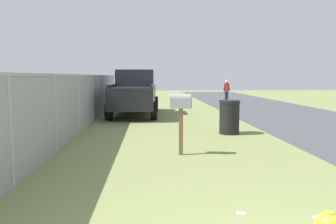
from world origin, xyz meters
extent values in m
cylinder|color=yellow|center=(0.74, -0.33, 0.57)|extent=(0.08, 0.08, 0.08)
cube|color=brown|center=(5.46, 0.52, 0.53)|extent=(0.09, 0.09, 1.07)
cube|color=gray|center=(5.46, 0.52, 1.18)|extent=(0.30, 0.51, 0.22)
cylinder|color=gray|center=(5.46, 0.52, 1.29)|extent=(0.30, 0.51, 0.20)
cube|color=red|center=(5.57, 0.52, 1.25)|extent=(0.02, 0.04, 0.18)
cube|color=black|center=(13.34, 1.91, 0.88)|extent=(5.35, 2.03, 0.90)
cube|color=black|center=(13.97, 1.89, 1.71)|extent=(1.86, 1.75, 0.76)
cube|color=black|center=(13.97, 1.89, 1.71)|extent=(1.81, 1.79, 0.53)
cube|color=black|center=(12.21, 2.80, 1.39)|extent=(2.75, 0.18, 0.12)
cube|color=black|center=(12.14, 1.11, 1.39)|extent=(2.75, 0.18, 0.12)
cylinder|color=black|center=(15.11, 2.76, 0.38)|extent=(0.77, 0.29, 0.76)
cylinder|color=black|center=(15.05, 0.93, 0.38)|extent=(0.77, 0.29, 0.76)
cylinder|color=black|center=(11.63, 2.89, 0.38)|extent=(0.77, 0.29, 0.76)
cylinder|color=black|center=(11.56, 1.06, 0.38)|extent=(0.77, 0.29, 0.76)
cylinder|color=black|center=(8.15, -1.24, 0.48)|extent=(0.61, 0.61, 0.97)
cylinder|color=black|center=(8.15, -1.24, 1.01)|extent=(0.64, 0.64, 0.08)
cylinder|color=#2D3351|center=(19.89, -3.83, 0.38)|extent=(0.14, 0.14, 0.77)
cylinder|color=#2D3351|center=(19.95, -3.96, 0.38)|extent=(0.14, 0.14, 0.77)
cylinder|color=#B23333|center=(19.92, -3.89, 1.06)|extent=(0.30, 0.30, 0.58)
sphere|color=beige|center=(19.92, -3.89, 1.45)|extent=(0.21, 0.21, 0.21)
cylinder|color=#B23333|center=(19.83, -3.72, 1.09)|extent=(0.09, 0.17, 0.53)
cylinder|color=#B23333|center=(20.01, -4.07, 1.09)|extent=(0.09, 0.17, 0.53)
cylinder|color=#9EA3A8|center=(3.37, 3.44, 0.92)|extent=(0.07, 0.07, 1.85)
cylinder|color=#9EA3A8|center=(5.91, 3.44, 0.92)|extent=(0.07, 0.07, 1.85)
cylinder|color=#9EA3A8|center=(8.46, 3.44, 0.92)|extent=(0.07, 0.07, 1.85)
cylinder|color=#9EA3A8|center=(11.00, 3.44, 0.92)|extent=(0.07, 0.07, 1.85)
cylinder|color=#9EA3A8|center=(13.55, 3.44, 0.92)|extent=(0.07, 0.07, 1.85)
cylinder|color=#9EA3A8|center=(16.09, 3.44, 0.92)|extent=(0.07, 0.07, 1.85)
cylinder|color=#9EA3A8|center=(18.64, 3.44, 0.92)|extent=(0.07, 0.07, 1.85)
cube|color=#9EA3A8|center=(9.73, 3.44, 1.82)|extent=(17.81, 0.04, 0.04)
cube|color=gray|center=(9.73, 3.44, 0.92)|extent=(17.81, 0.01, 1.85)
cube|color=silver|center=(1.97, -0.90, 0.00)|extent=(0.11, 0.14, 0.01)
cube|color=silver|center=(2.16, 0.04, 0.00)|extent=(0.10, 0.13, 0.01)
camera|label=1|loc=(-1.96, 1.23, 1.78)|focal=35.53mm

